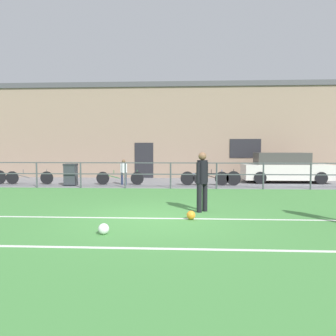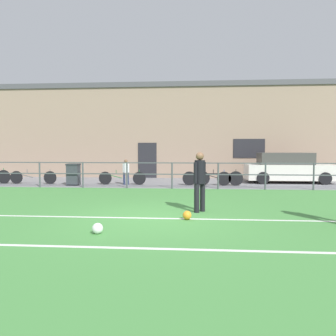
{
  "view_description": "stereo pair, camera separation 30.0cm",
  "coord_description": "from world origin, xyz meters",
  "px_view_note": "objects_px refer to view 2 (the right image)",
  "views": [
    {
      "loc": [
        0.65,
        -8.07,
        1.75
      ],
      "look_at": [
        0.02,
        3.53,
        1.05
      ],
      "focal_mm": 34.58,
      "sensor_mm": 36.0,
      "label": 1
    },
    {
      "loc": [
        0.94,
        -8.05,
        1.75
      ],
      "look_at": [
        0.02,
        3.53,
        1.05
      ],
      "focal_mm": 34.58,
      "sensor_mm": 36.0,
      "label": 2
    }
  ],
  "objects_px": {
    "parked_car_red": "(288,168)",
    "bicycle_parked_0": "(219,178)",
    "bicycle_parked_2": "(207,178)",
    "bicycle_parked_3": "(33,177)",
    "soccer_ball_match": "(98,228)",
    "player_goalkeeper": "(200,178)",
    "soccer_ball_spare": "(187,215)",
    "bicycle_parked_1": "(122,178)",
    "trash_bin_0": "(73,174)",
    "spectator_child": "(126,170)"
  },
  "relations": [
    {
      "from": "bicycle_parked_0",
      "to": "trash_bin_0",
      "type": "distance_m",
      "value": 6.88
    },
    {
      "from": "bicycle_parked_2",
      "to": "bicycle_parked_3",
      "type": "bearing_deg",
      "value": 180.0
    },
    {
      "from": "spectator_child",
      "to": "bicycle_parked_2",
      "type": "height_order",
      "value": "spectator_child"
    },
    {
      "from": "player_goalkeeper",
      "to": "bicycle_parked_2",
      "type": "relative_size",
      "value": 0.73
    },
    {
      "from": "soccer_ball_match",
      "to": "bicycle_parked_1",
      "type": "height_order",
      "value": "bicycle_parked_1"
    },
    {
      "from": "player_goalkeeper",
      "to": "trash_bin_0",
      "type": "height_order",
      "value": "player_goalkeeper"
    },
    {
      "from": "player_goalkeeper",
      "to": "parked_car_red",
      "type": "height_order",
      "value": "player_goalkeeper"
    },
    {
      "from": "soccer_ball_spare",
      "to": "bicycle_parked_3",
      "type": "relative_size",
      "value": 0.09
    },
    {
      "from": "bicycle_parked_2",
      "to": "parked_car_red",
      "type": "bearing_deg",
      "value": 20.86
    },
    {
      "from": "soccer_ball_match",
      "to": "parked_car_red",
      "type": "xyz_separation_m",
      "value": [
        6.74,
        10.42,
        0.63
      ]
    },
    {
      "from": "bicycle_parked_0",
      "to": "bicycle_parked_2",
      "type": "height_order",
      "value": "bicycle_parked_0"
    },
    {
      "from": "parked_car_red",
      "to": "bicycle_parked_1",
      "type": "relative_size",
      "value": 1.89
    },
    {
      "from": "player_goalkeeper",
      "to": "trash_bin_0",
      "type": "xyz_separation_m",
      "value": [
        -5.84,
        5.93,
        -0.4
      ]
    },
    {
      "from": "soccer_ball_match",
      "to": "bicycle_parked_0",
      "type": "height_order",
      "value": "bicycle_parked_0"
    },
    {
      "from": "soccer_ball_match",
      "to": "bicycle_parked_0",
      "type": "xyz_separation_m",
      "value": [
        3.15,
        8.83,
        0.26
      ]
    },
    {
      "from": "soccer_ball_match",
      "to": "player_goalkeeper",
      "type": "bearing_deg",
      "value": 49.41
    },
    {
      "from": "parked_car_red",
      "to": "trash_bin_0",
      "type": "xyz_separation_m",
      "value": [
        -10.45,
        -2.0,
        -0.21
      ]
    },
    {
      "from": "soccer_ball_spare",
      "to": "bicycle_parked_3",
      "type": "distance_m",
      "value": 10.67
    },
    {
      "from": "soccer_ball_spare",
      "to": "parked_car_red",
      "type": "distance_m",
      "value": 10.24
    },
    {
      "from": "player_goalkeeper",
      "to": "soccer_ball_spare",
      "type": "distance_m",
      "value": 1.34
    },
    {
      "from": "soccer_ball_match",
      "to": "bicycle_parked_1",
      "type": "relative_size",
      "value": 0.1
    },
    {
      "from": "soccer_ball_spare",
      "to": "parked_car_red",
      "type": "height_order",
      "value": "parked_car_red"
    },
    {
      "from": "player_goalkeeper",
      "to": "bicycle_parked_0",
      "type": "relative_size",
      "value": 0.74
    },
    {
      "from": "soccer_ball_match",
      "to": "bicycle_parked_0",
      "type": "bearing_deg",
      "value": 70.38
    },
    {
      "from": "bicycle_parked_1",
      "to": "parked_car_red",
      "type": "bearing_deg",
      "value": 10.96
    },
    {
      "from": "bicycle_parked_2",
      "to": "trash_bin_0",
      "type": "distance_m",
      "value": 6.3
    },
    {
      "from": "spectator_child",
      "to": "trash_bin_0",
      "type": "distance_m",
      "value": 2.48
    },
    {
      "from": "bicycle_parked_1",
      "to": "trash_bin_0",
      "type": "distance_m",
      "value": 2.29
    },
    {
      "from": "bicycle_parked_0",
      "to": "bicycle_parked_1",
      "type": "bearing_deg",
      "value": -180.0
    },
    {
      "from": "bicycle_parked_0",
      "to": "bicycle_parked_2",
      "type": "relative_size",
      "value": 0.98
    },
    {
      "from": "soccer_ball_spare",
      "to": "spectator_child",
      "type": "bearing_deg",
      "value": 112.7
    },
    {
      "from": "spectator_child",
      "to": "bicycle_parked_3",
      "type": "xyz_separation_m",
      "value": [
        -4.63,
        -0.04,
        -0.36
      ]
    },
    {
      "from": "bicycle_parked_1",
      "to": "soccer_ball_match",
      "type": "bearing_deg",
      "value": -80.54
    },
    {
      "from": "soccer_ball_match",
      "to": "soccer_ball_spare",
      "type": "distance_m",
      "value": 2.33
    },
    {
      "from": "bicycle_parked_1",
      "to": "bicycle_parked_3",
      "type": "bearing_deg",
      "value": 180.0
    },
    {
      "from": "bicycle_parked_1",
      "to": "trash_bin_0",
      "type": "relative_size",
      "value": 2.23
    },
    {
      "from": "player_goalkeeper",
      "to": "bicycle_parked_2",
      "type": "height_order",
      "value": "player_goalkeeper"
    },
    {
      "from": "bicycle_parked_2",
      "to": "trash_bin_0",
      "type": "relative_size",
      "value": 2.22
    },
    {
      "from": "soccer_ball_spare",
      "to": "bicycle_parked_0",
      "type": "height_order",
      "value": "bicycle_parked_0"
    },
    {
      "from": "parked_car_red",
      "to": "bicycle_parked_0",
      "type": "height_order",
      "value": "parked_car_red"
    },
    {
      "from": "player_goalkeeper",
      "to": "bicycle_parked_0",
      "type": "height_order",
      "value": "player_goalkeeper"
    },
    {
      "from": "spectator_child",
      "to": "bicycle_parked_1",
      "type": "height_order",
      "value": "spectator_child"
    },
    {
      "from": "player_goalkeeper",
      "to": "soccer_ball_match",
      "type": "height_order",
      "value": "player_goalkeeper"
    },
    {
      "from": "parked_car_red",
      "to": "trash_bin_0",
      "type": "bearing_deg",
      "value": -169.14
    },
    {
      "from": "spectator_child",
      "to": "bicycle_parked_3",
      "type": "distance_m",
      "value": 4.64
    },
    {
      "from": "bicycle_parked_2",
      "to": "bicycle_parked_3",
      "type": "xyz_separation_m",
      "value": [
        -8.48,
        0.0,
        -0.01
      ]
    },
    {
      "from": "player_goalkeeper",
      "to": "bicycle_parked_3",
      "type": "height_order",
      "value": "player_goalkeeper"
    },
    {
      "from": "player_goalkeeper",
      "to": "soccer_ball_match",
      "type": "relative_size",
      "value": 7.38
    },
    {
      "from": "player_goalkeeper",
      "to": "spectator_child",
      "type": "height_order",
      "value": "player_goalkeeper"
    },
    {
      "from": "soccer_ball_spare",
      "to": "spectator_child",
      "type": "xyz_separation_m",
      "value": [
        -3.09,
        7.4,
        0.6
      ]
    }
  ]
}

